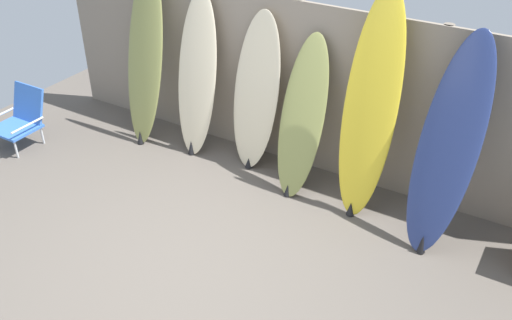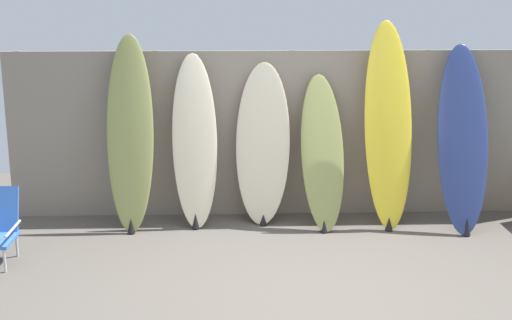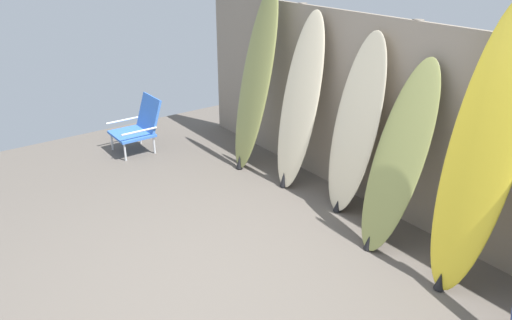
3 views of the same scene
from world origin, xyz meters
name	(u,v)px [view 1 (image 1 of 3)]	position (x,y,z in m)	size (l,w,h in m)	color
ground	(184,263)	(0.00, 0.00, 0.00)	(7.68, 7.68, 0.00)	#5B544C
fence_back	(295,85)	(0.00, 2.01, 0.90)	(6.08, 0.11, 1.80)	gray
surfboard_olive_0	(145,58)	(-1.68, 1.61, 0.99)	(0.48, 0.55, 2.00)	olive
surfboard_cream_1	(197,77)	(-1.03, 1.69, 0.88)	(0.50, 0.48, 1.79)	beige
surfboard_cream_2	(256,93)	(-0.32, 1.75, 0.84)	(0.61, 0.45, 1.69)	beige
surfboard_olive_3	(302,118)	(0.30, 1.61, 0.77)	(0.50, 0.67, 1.57)	olive
surfboard_yellow_4	(370,108)	(0.97, 1.62, 1.06)	(0.54, 0.60, 2.13)	yellow
surfboard_navy_5	(449,147)	(1.73, 1.52, 0.93)	(0.57, 0.81, 1.89)	navy
beach_chair	(21,117)	(-2.87, 0.73, 0.33)	(0.50, 0.54, 0.66)	silver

